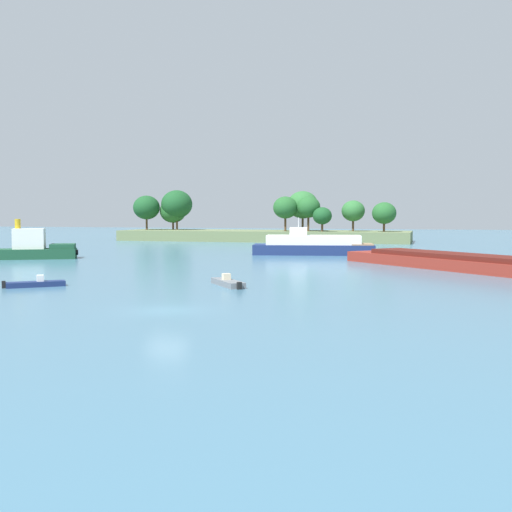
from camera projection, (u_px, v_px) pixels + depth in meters
The scene contains 7 objects.
ground_plane at pixel (167, 311), 36.69m from camera, with size 400.00×400.00×0.00m, color teal.
treeline_island at pixel (255, 225), 130.86m from camera, with size 60.58×15.76×10.90m.
fishing_skiff at pixel (228, 283), 49.25m from camera, with size 3.93×4.52×0.96m.
cargo_barge at pixel (491, 264), 59.90m from camera, with size 29.50×29.12×5.76m.
small_motorboat at pixel (35, 284), 48.64m from camera, with size 4.15×3.70×0.91m.
white_riverboat at pixel (313, 245), 86.88m from camera, with size 17.40×8.00×5.20m.
tugboat at pixel (33, 249), 78.80m from camera, with size 11.26×8.23×5.06m.
Camera 1 is at (14.96, -33.58, 5.74)m, focal length 43.49 mm.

